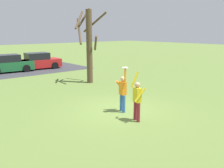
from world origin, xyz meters
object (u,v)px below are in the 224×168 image
frisbee_disc (125,68)px  parked_car_red (39,61)px  person_catcher (123,91)px  person_defender (137,98)px  parked_car_green (8,64)px  bare_tree_tall (89,43)px

frisbee_disc → parked_car_red: frisbee_disc is taller
person_catcher → person_defender: bearing=0.0°
person_defender → parked_car_green: (0.05, 16.05, -0.25)m
person_catcher → bare_tree_tall: size_ratio=0.40×
person_defender → parked_car_red: 16.36m
person_defender → bare_tree_tall: bearing=-5.5°
bare_tree_tall → parked_car_red: bearing=90.3°
frisbee_disc → parked_car_red: 15.36m
person_catcher → person_defender: size_ratio=1.02×
person_catcher → frisbee_disc: 1.13m
frisbee_disc → parked_car_green: (-0.24, 15.02, -1.37)m
parked_car_green → person_catcher: bearing=-84.0°
frisbee_disc → parked_car_green: frisbee_disc is taller
parked_car_red → frisbee_disc: bearing=-95.1°
person_defender → parked_car_green: size_ratio=0.48×
person_defender → parked_car_green: 16.05m
parked_car_green → bare_tree_tall: bearing=-66.2°
frisbee_disc → parked_car_green: bearing=90.9°
parked_car_red → bare_tree_tall: bearing=-84.9°
person_catcher → person_defender: (-0.36, -1.24, -0.00)m
person_catcher → bare_tree_tall: bare_tree_tall is taller
parked_car_green → person_defender: bearing=-85.4°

